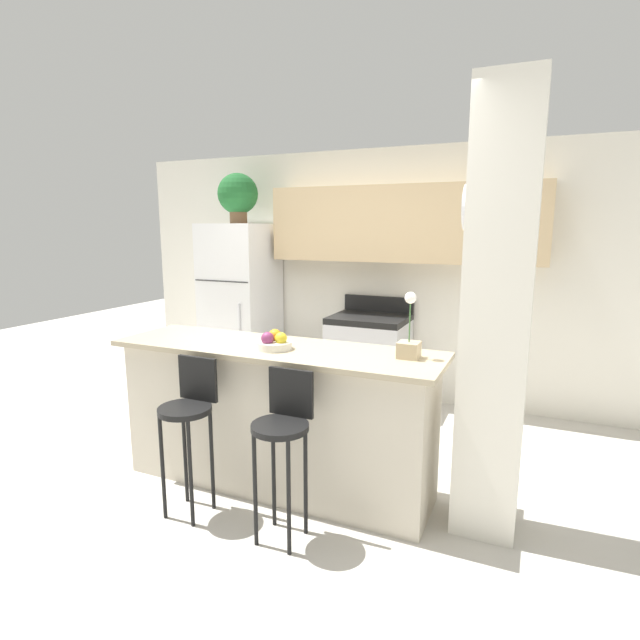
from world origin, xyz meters
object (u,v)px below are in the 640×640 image
fruit_bowl (274,342)px  trash_bin (276,383)px  orchid_vase (409,341)px  bar_stool_left (189,413)px  stove_range (369,360)px  bar_stool_right (283,431)px  refrigerator (241,308)px  potted_plant_on_fridge (238,195)px

fruit_bowl → trash_bin: 1.98m
fruit_bowl → trash_bin: bearing=119.2°
orchid_vase → bar_stool_left: bearing=-154.9°
orchid_vase → trash_bin: 2.42m
stove_range → bar_stool_right: size_ratio=1.09×
bar_stool_right → orchid_vase: size_ratio=2.44×
bar_stool_right → fruit_bowl: bearing=123.7°
bar_stool_left → fruit_bowl: 0.69m
refrigerator → trash_bin: refrigerator is taller
stove_range → bar_stool_left: (-0.40, -2.30, 0.19)m
bar_stool_right → orchid_vase: orchid_vase is taller
stove_range → potted_plant_on_fridge: 2.20m
bar_stool_right → fruit_bowl: size_ratio=4.32×
refrigerator → bar_stool_left: size_ratio=1.84×
trash_bin → potted_plant_on_fridge: bearing=155.6°
bar_stool_right → fruit_bowl: fruit_bowl is taller
refrigerator → potted_plant_on_fridge: bearing=115.8°
fruit_bowl → stove_range: bearing=89.0°
orchid_vase → fruit_bowl: orchid_vase is taller
bar_stool_left → potted_plant_on_fridge: potted_plant_on_fridge is taller
fruit_bowl → orchid_vase: bearing=8.9°
orchid_vase → trash_bin: size_ratio=1.06×
potted_plant_on_fridge → fruit_bowl: size_ratio=2.29×
bar_stool_left → potted_plant_on_fridge: 2.88m
potted_plant_on_fridge → orchid_vase: (2.28, -1.68, -1.00)m
orchid_vase → refrigerator: bearing=143.7°
stove_range → bar_stool_right: (0.26, -2.30, 0.19)m
fruit_bowl → trash_bin: size_ratio=0.60×
bar_stool_left → trash_bin: 2.11m
bar_stool_right → orchid_vase: bearing=45.4°
stove_range → fruit_bowl: 1.95m
refrigerator → bar_stool_right: size_ratio=1.84×
bar_stool_right → potted_plant_on_fridge: (-1.72, 2.25, 1.45)m
stove_range → fruit_bowl: (-0.03, -1.87, 0.58)m
stove_range → potted_plant_on_fridge: (-1.46, -0.05, 1.64)m
bar_stool_left → bar_stool_right: size_ratio=1.00×
orchid_vase → fruit_bowl: bearing=-171.1°
refrigerator → stove_range: 1.53m
orchid_vase → fruit_bowl: (-0.85, -0.13, -0.06)m
trash_bin → stove_range: bearing=18.6°
stove_range → trash_bin: (-0.90, -0.30, -0.27)m
refrigerator → trash_bin: (0.56, -0.25, -0.72)m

